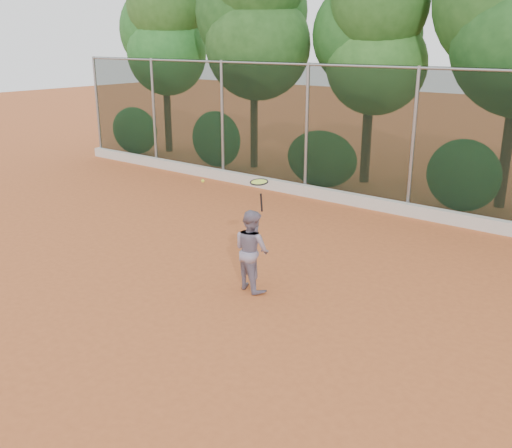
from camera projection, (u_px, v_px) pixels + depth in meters
The scene contains 7 objects.
ground at pixel (216, 317), 8.76m from camera, with size 80.00×80.00×0.00m, color #C05E2D.
concrete_curb at pixel (404, 209), 13.81m from camera, with size 24.00×0.20×0.30m, color silver.
tennis_player at pixel (252, 250), 9.55m from camera, with size 0.68×0.53×1.40m, color gray.
chainlink_fence at pixel (413, 138), 13.42m from camera, with size 24.09×0.09×3.50m.
foliage_backdrop at pixel (434, 26), 14.44m from camera, with size 23.70×3.63×7.55m.
tennis_racket at pixel (259, 184), 8.99m from camera, with size 0.32×0.32×0.53m.
tennis_ball_in_flight at pixel (203, 181), 10.69m from camera, with size 0.06×0.06×0.06m.
Camera 1 is at (5.37, -5.82, 4.06)m, focal length 40.00 mm.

